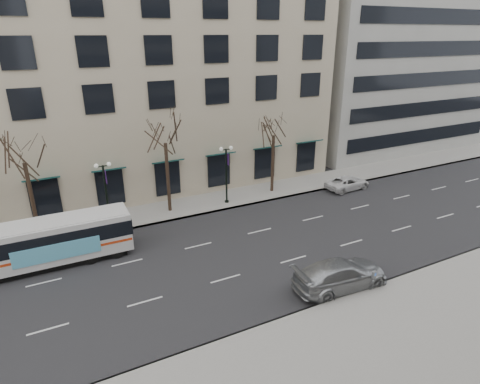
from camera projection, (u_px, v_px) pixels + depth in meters
ground at (211, 261)px, 26.54m from camera, size 160.00×160.00×0.00m
sidewalk_far at (223, 200)px, 36.07m from camera, size 80.00×4.00×0.15m
building_hotel at (103, 56)px, 38.66m from camera, size 40.00×20.00×24.00m
building_office at (375, 4)px, 50.88m from camera, size 25.00×20.00×35.00m
tree_far_left at (22, 150)px, 27.16m from camera, size 3.60×3.60×8.34m
tree_far_mid at (165, 131)px, 31.28m from camera, size 3.60×3.60×8.55m
tree_far_right at (274, 125)px, 35.65m from camera, size 3.60×3.60×8.06m
lamp_post_left at (106, 192)px, 30.15m from camera, size 1.22×0.45×5.21m
lamp_post_right at (226, 172)px, 34.35m from camera, size 1.22×0.45×5.21m
city_bus at (41, 243)px, 25.41m from camera, size 11.25×2.56×3.05m
silver_car at (341, 274)px, 23.55m from camera, size 6.04×2.79×1.71m
white_pickup at (347, 183)px, 38.53m from camera, size 4.66×2.39×1.26m
pay_station at (374, 276)px, 23.11m from camera, size 0.27×0.20×1.17m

